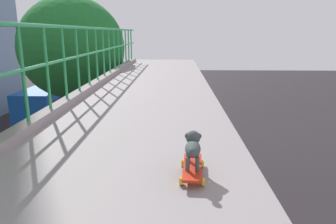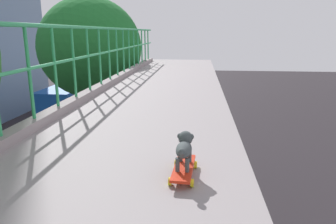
{
  "view_description": "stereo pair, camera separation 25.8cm",
  "coord_description": "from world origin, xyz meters",
  "px_view_note": "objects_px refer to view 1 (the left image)",
  "views": [
    {
      "loc": [
        1.62,
        0.89,
        7.0
      ],
      "look_at": [
        1.52,
        4.46,
        6.08
      ],
      "focal_mm": 33.16,
      "sensor_mm": 36.0,
      "label": 1
    },
    {
      "loc": [
        1.88,
        0.91,
        7.0
      ],
      "look_at": [
        1.52,
        4.46,
        6.08
      ],
      "focal_mm": 33.16,
      "sensor_mm": 36.0,
      "label": 2
    }
  ],
  "objects_px": {
    "car_red_taxi_seventh": "(56,163)",
    "small_dog": "(193,146)",
    "city_bus": "(57,99)",
    "toy_skateboard": "(192,168)"
  },
  "relations": [
    {
      "from": "city_bus",
      "to": "toy_skateboard",
      "type": "bearing_deg",
      "value": -65.82
    },
    {
      "from": "small_dog",
      "to": "toy_skateboard",
      "type": "bearing_deg",
      "value": -93.09
    },
    {
      "from": "city_bus",
      "to": "toy_skateboard",
      "type": "xyz_separation_m",
      "value": [
        9.75,
        -21.72,
        4.12
      ]
    },
    {
      "from": "toy_skateboard",
      "to": "small_dog",
      "type": "height_order",
      "value": "small_dog"
    },
    {
      "from": "city_bus",
      "to": "toy_skateboard",
      "type": "distance_m",
      "value": 24.17
    },
    {
      "from": "car_red_taxi_seventh",
      "to": "small_dog",
      "type": "distance_m",
      "value": 14.07
    },
    {
      "from": "car_red_taxi_seventh",
      "to": "small_dog",
      "type": "bearing_deg",
      "value": -62.09
    },
    {
      "from": "car_red_taxi_seventh",
      "to": "toy_skateboard",
      "type": "bearing_deg",
      "value": -62.18
    },
    {
      "from": "car_red_taxi_seventh",
      "to": "toy_skateboard",
      "type": "height_order",
      "value": "toy_skateboard"
    },
    {
      "from": "car_red_taxi_seventh",
      "to": "small_dog",
      "type": "relative_size",
      "value": 9.88
    }
  ]
}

